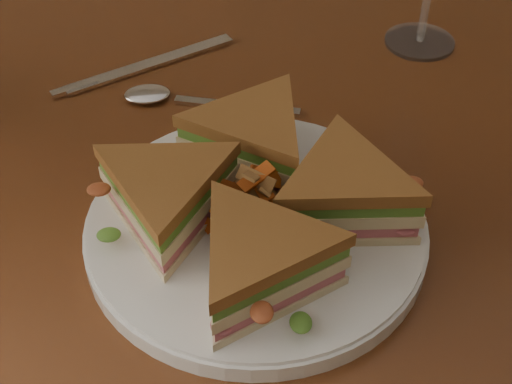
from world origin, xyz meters
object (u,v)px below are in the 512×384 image
Objects in this scene: sandwich_wedges at (256,197)px; spoon at (169,98)px; table at (201,226)px; plate at (256,229)px; knife at (139,68)px.

spoon is (-0.07, 0.20, -0.04)m from sandwich_wedges.
sandwich_wedges is 1.60× the size of spoon.
plate reaches higher than table.
plate is 0.99× the size of sandwich_wedges.
spoon is (-0.07, 0.20, -0.00)m from plate.
table is 0.19m from sandwich_wedges.
sandwich_wedges is 0.28m from knife.
spoon is at bearing 109.04° from plate.
sandwich_wedges reaches higher than table.
knife is (-0.10, 0.26, -0.04)m from sandwich_wedges.
table is 4.20× the size of sandwich_wedges.
table is 6.71× the size of spoon.
table is at bearing 112.27° from sandwich_wedges.
spoon is at bearing 109.04° from sandwich_wedges.
sandwich_wedges is at bearing -67.73° from table.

